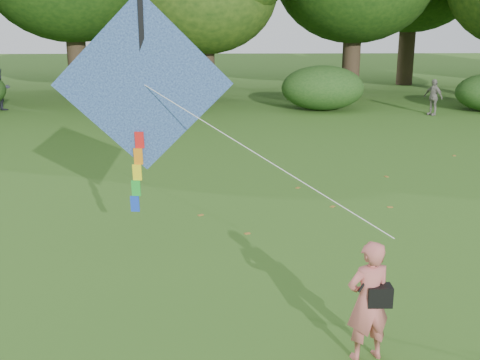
{
  "coord_description": "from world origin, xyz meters",
  "views": [
    {
      "loc": [
        -1.1,
        -7.52,
        4.25
      ],
      "look_at": [
        -0.88,
        2.0,
        1.5
      ],
      "focal_mm": 45.0,
      "sensor_mm": 36.0,
      "label": 1
    }
  ],
  "objects_px": {
    "man_kite_flyer": "(368,301)",
    "bystander_left": "(0,89)",
    "bystander_right": "(433,97)",
    "flying_kite": "(144,87)"
  },
  "relations": [
    {
      "from": "man_kite_flyer",
      "to": "bystander_left",
      "type": "bearing_deg",
      "value": -75.17
    },
    {
      "from": "bystander_right",
      "to": "bystander_left",
      "type": "bearing_deg",
      "value": -129.95
    },
    {
      "from": "bystander_left",
      "to": "flying_kite",
      "type": "xyz_separation_m",
      "value": [
        8.22,
        -16.35,
        2.18
      ]
    },
    {
      "from": "man_kite_flyer",
      "to": "flying_kite",
      "type": "bearing_deg",
      "value": -55.94
    },
    {
      "from": "man_kite_flyer",
      "to": "bystander_left",
      "type": "relative_size",
      "value": 0.86
    },
    {
      "from": "man_kite_flyer",
      "to": "bystander_right",
      "type": "bearing_deg",
      "value": -126.75
    },
    {
      "from": "man_kite_flyer",
      "to": "flying_kite",
      "type": "xyz_separation_m",
      "value": [
        -2.97,
        2.49,
        2.31
      ]
    },
    {
      "from": "man_kite_flyer",
      "to": "flying_kite",
      "type": "relative_size",
      "value": 0.34
    },
    {
      "from": "bystander_right",
      "to": "flying_kite",
      "type": "height_order",
      "value": "flying_kite"
    },
    {
      "from": "bystander_left",
      "to": "flying_kite",
      "type": "height_order",
      "value": "flying_kite"
    }
  ]
}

